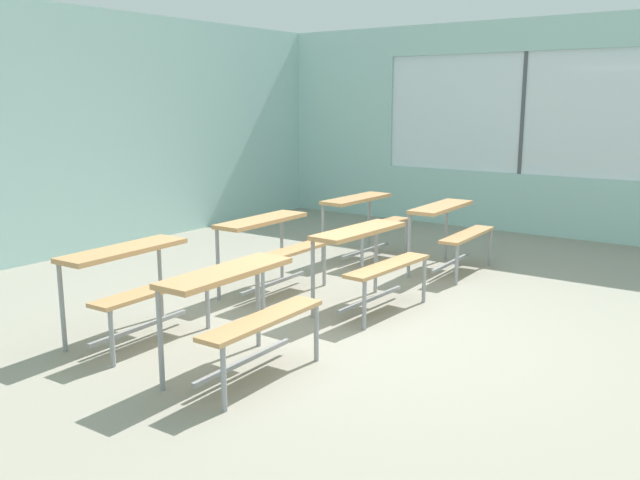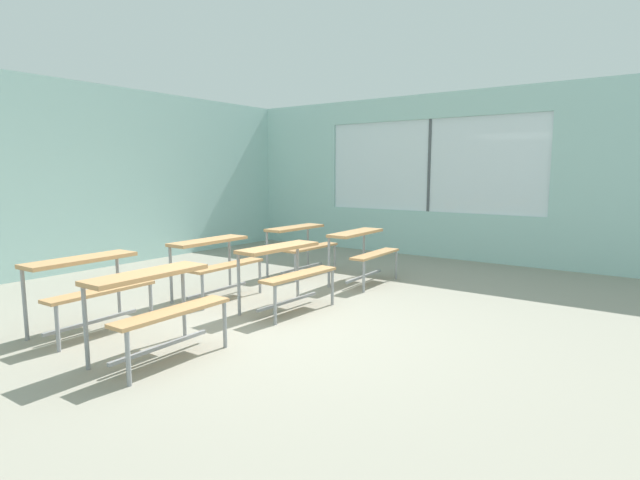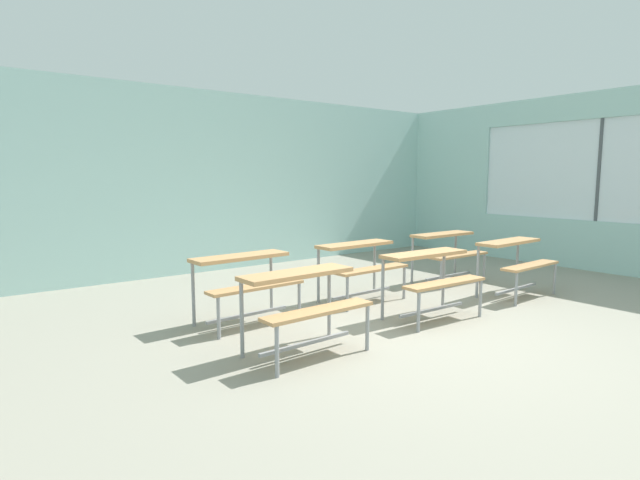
{
  "view_description": "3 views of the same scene",
  "coord_description": "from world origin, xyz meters",
  "px_view_note": "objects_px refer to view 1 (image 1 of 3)",
  "views": [
    {
      "loc": [
        -4.55,
        -2.79,
        1.89
      ],
      "look_at": [
        0.51,
        0.82,
        0.6
      ],
      "focal_mm": 37.87,
      "sensor_mm": 36.0,
      "label": 1
    },
    {
      "loc": [
        -3.8,
        -3.3,
        1.6
      ],
      "look_at": [
        0.98,
        0.13,
        0.79
      ],
      "focal_mm": 28.0,
      "sensor_mm": 36.0,
      "label": 2
    },
    {
      "loc": [
        -3.8,
        -3.3,
        1.6
      ],
      "look_at": [
        -0.19,
        1.39,
        0.84
      ],
      "focal_mm": 28.0,
      "sensor_mm": 36.0,
      "label": 3
    }
  ],
  "objects_px": {
    "desk_bench_r0c0": "(239,297)",
    "desk_bench_r1c1": "(271,237)",
    "desk_bench_r1c0": "(134,271)",
    "desk_bench_r0c1": "(369,249)",
    "desk_bench_r0c2": "(450,222)",
    "desk_bench_r1c2": "(364,212)"
  },
  "relations": [
    {
      "from": "desk_bench_r0c0",
      "to": "desk_bench_r1c1",
      "type": "distance_m",
      "value": 2.06
    },
    {
      "from": "desk_bench_r1c0",
      "to": "desk_bench_r1c1",
      "type": "xyz_separation_m",
      "value": [
        1.67,
        -0.02,
        0.0
      ]
    },
    {
      "from": "desk_bench_r0c1",
      "to": "desk_bench_r1c0",
      "type": "bearing_deg",
      "value": 150.64
    },
    {
      "from": "desk_bench_r0c1",
      "to": "desk_bench_r1c0",
      "type": "distance_m",
      "value": 2.07
    },
    {
      "from": "desk_bench_r0c1",
      "to": "desk_bench_r1c1",
      "type": "relative_size",
      "value": 1.01
    },
    {
      "from": "desk_bench_r0c2",
      "to": "desk_bench_r1c2",
      "type": "xyz_separation_m",
      "value": [
        -0.01,
        1.11,
        0.0
      ]
    },
    {
      "from": "desk_bench_r1c2",
      "to": "desk_bench_r1c0",
      "type": "bearing_deg",
      "value": -178.63
    },
    {
      "from": "desk_bench_r0c2",
      "to": "desk_bench_r1c1",
      "type": "distance_m",
      "value": 2.11
    },
    {
      "from": "desk_bench_r0c0",
      "to": "desk_bench_r0c2",
      "type": "height_order",
      "value": "same"
    },
    {
      "from": "desk_bench_r0c1",
      "to": "desk_bench_r1c1",
      "type": "distance_m",
      "value": 1.08
    },
    {
      "from": "desk_bench_r1c0",
      "to": "desk_bench_r1c2",
      "type": "height_order",
      "value": "same"
    },
    {
      "from": "desk_bench_r0c1",
      "to": "desk_bench_r1c1",
      "type": "bearing_deg",
      "value": 97.22
    },
    {
      "from": "desk_bench_r0c0",
      "to": "desk_bench_r1c0",
      "type": "bearing_deg",
      "value": 86.32
    },
    {
      "from": "desk_bench_r0c0",
      "to": "desk_bench_r1c2",
      "type": "xyz_separation_m",
      "value": [
        3.52,
        1.17,
        0.0
      ]
    },
    {
      "from": "desk_bench_r1c1",
      "to": "desk_bench_r0c2",
      "type": "bearing_deg",
      "value": -31.91
    },
    {
      "from": "desk_bench_r1c0",
      "to": "desk_bench_r1c2",
      "type": "distance_m",
      "value": 3.47
    },
    {
      "from": "desk_bench_r0c2",
      "to": "desk_bench_r1c0",
      "type": "relative_size",
      "value": 1.0
    },
    {
      "from": "desk_bench_r1c1",
      "to": "desk_bench_r0c0",
      "type": "bearing_deg",
      "value": -147.66
    },
    {
      "from": "desk_bench_r0c2",
      "to": "desk_bench_r0c1",
      "type": "bearing_deg",
      "value": 178.11
    },
    {
      "from": "desk_bench_r0c0",
      "to": "desk_bench_r1c1",
      "type": "height_order",
      "value": "same"
    },
    {
      "from": "desk_bench_r0c2",
      "to": "desk_bench_r0c0",
      "type": "bearing_deg",
      "value": 179.11
    },
    {
      "from": "desk_bench_r0c2",
      "to": "desk_bench_r1c2",
      "type": "bearing_deg",
      "value": 88.81
    }
  ]
}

